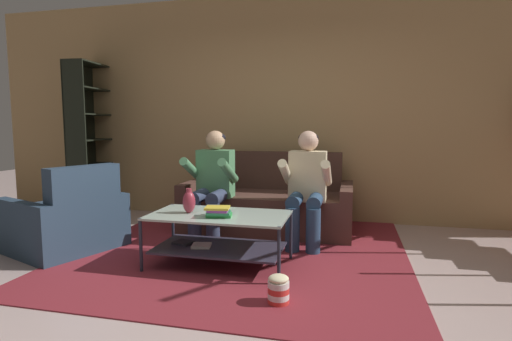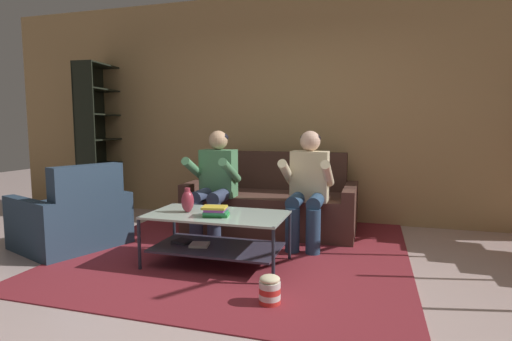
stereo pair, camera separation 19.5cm
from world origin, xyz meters
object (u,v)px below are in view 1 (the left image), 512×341
Objects in this scene: person_seated_left at (212,180)px; popcorn_tub at (278,290)px; book_stack at (218,212)px; person_seated_right at (306,183)px; vase at (189,201)px; coffee_table at (218,231)px; armchair at (67,222)px; bookshelf at (89,147)px; couch at (268,204)px.

person_seated_left is 5.64× the size of popcorn_tub.
person_seated_right is at bearing 54.63° from book_stack.
book_stack is (0.38, -0.90, -0.14)m from person_seated_left.
person_seated_left is at bearing 124.57° from popcorn_tub.
person_seated_left is 1.00× the size of person_seated_right.
book_stack is (-0.64, -0.90, -0.14)m from person_seated_right.
vase reaches higher than book_stack.
person_seated_right is 1.10m from coffee_table.
vase is at bearing 163.94° from book_stack.
book_stack is (0.04, -0.10, 0.20)m from coffee_table.
armchair is 2.37m from popcorn_tub.
coffee_table is at bearing 2.87° from vase.
coffee_table is 0.93m from popcorn_tub.
person_seated_left and person_seated_right have the same top height.
bookshelf is at bearing 118.62° from armchair.
couch is 2.70m from bookshelf.
coffee_table is 0.58× the size of bookshelf.
coffee_table is at bearing -33.72° from bookshelf.
armchair is at bearing 175.50° from vase.
couch is at bearing 72.33° from vase.
coffee_table is (-0.17, -1.34, 0.01)m from couch.
person_seated_left is 0.98× the size of coffee_table.
popcorn_tub is (0.99, -1.43, -0.54)m from person_seated_left.
person_seated_right is at bearing 17.24° from armchair.
vase is at bearing -84.75° from person_seated_left.
person_seated_left reaches higher than vase.
bookshelf is (-2.18, 1.64, 0.37)m from vase.
armchair reaches higher than book_stack.
person_seated_left is 4.95× the size of book_stack.
vase is at bearing -107.67° from couch.
person_seated_right is at bearing 40.88° from vase.
person_seated_right reaches higher than popcorn_tub.
person_seated_right is 2.41m from armchair.
bookshelf reaches higher than person_seated_left.
bookshelf is at bearing 165.08° from person_seated_right.
person_seated_right is at bearing -14.92° from bookshelf.
armchair is (0.84, -1.54, -0.65)m from bookshelf.
armchair is (-1.27, -0.71, -0.36)m from person_seated_left.
couch is 1.62× the size of coffee_table.
vase is 1.05× the size of popcorn_tub.
popcorn_tub is (0.48, -1.98, -0.19)m from couch.
person_seated_left is at bearing 112.93° from coffee_table.
couch is 1.65× the size of person_seated_right.
popcorn_tub is (3.09, -2.26, -0.83)m from bookshelf.
vase is at bearing 145.78° from popcorn_tub.
popcorn_tub is (0.61, -0.53, -0.40)m from book_stack.
couch is 1.65× the size of person_seated_left.
popcorn_tub is at bearing -41.11° from book_stack.
person_seated_left is 0.57× the size of bookshelf.
popcorn_tub is at bearing -44.31° from coffee_table.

